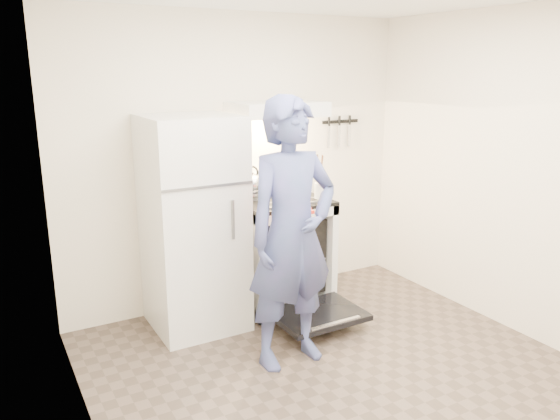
% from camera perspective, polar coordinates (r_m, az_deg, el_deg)
% --- Properties ---
extents(floor, '(3.60, 3.60, 0.00)m').
position_cam_1_polar(floor, '(3.79, 8.54, -18.17)').
color(floor, brown).
rests_on(floor, ground).
extents(back_wall, '(3.20, 0.02, 2.50)m').
position_cam_1_polar(back_wall, '(4.79, -4.20, 5.08)').
color(back_wall, beige).
rests_on(back_wall, ground).
extents(refrigerator, '(0.70, 0.70, 1.70)m').
position_cam_1_polar(refrigerator, '(4.35, -9.04, -1.48)').
color(refrigerator, silver).
rests_on(refrigerator, floor).
extents(stove_body, '(0.76, 0.65, 0.92)m').
position_cam_1_polar(stove_body, '(4.81, 0.13, -4.57)').
color(stove_body, silver).
rests_on(stove_body, floor).
extents(cooktop, '(0.76, 0.65, 0.03)m').
position_cam_1_polar(cooktop, '(4.68, 0.13, 0.93)').
color(cooktop, black).
rests_on(cooktop, stove_body).
extents(backsplash, '(0.76, 0.07, 0.20)m').
position_cam_1_polar(backsplash, '(4.90, -1.52, 2.93)').
color(backsplash, silver).
rests_on(backsplash, cooktop).
extents(oven_door, '(0.70, 0.54, 0.04)m').
position_cam_1_polar(oven_door, '(4.47, 3.96, -10.81)').
color(oven_door, black).
rests_on(oven_door, floor).
extents(oven_rack, '(0.60, 0.52, 0.01)m').
position_cam_1_polar(oven_rack, '(4.82, 0.13, -4.80)').
color(oven_rack, slate).
rests_on(oven_rack, stove_body).
extents(range_hood, '(0.76, 0.50, 0.12)m').
position_cam_1_polar(range_hood, '(4.62, -0.33, 10.51)').
color(range_hood, silver).
rests_on(range_hood, back_wall).
extents(knife_strip, '(0.40, 0.02, 0.03)m').
position_cam_1_polar(knife_strip, '(5.27, 6.32, 9.18)').
color(knife_strip, black).
rests_on(knife_strip, back_wall).
extents(pizza_stone, '(0.33, 0.33, 0.02)m').
position_cam_1_polar(pizza_stone, '(4.77, 1.35, -4.80)').
color(pizza_stone, '#876147').
rests_on(pizza_stone, oven_rack).
extents(tea_kettle, '(0.23, 0.19, 0.28)m').
position_cam_1_polar(tea_kettle, '(4.68, -2.96, 2.89)').
color(tea_kettle, '#B6B6BB').
rests_on(tea_kettle, cooktop).
extents(utensil_jar, '(0.11, 0.11, 0.13)m').
position_cam_1_polar(utensil_jar, '(4.59, 4.15, 2.04)').
color(utensil_jar, silver).
rests_on(utensil_jar, cooktop).
extents(person, '(0.71, 0.49, 1.88)m').
position_cam_1_polar(person, '(3.72, 1.27, -2.60)').
color(person, navy).
rests_on(person, floor).
extents(dutch_oven, '(0.33, 0.26, 0.22)m').
position_cam_1_polar(dutch_oven, '(4.08, 1.45, -0.70)').
color(dutch_oven, red).
rests_on(dutch_oven, person).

